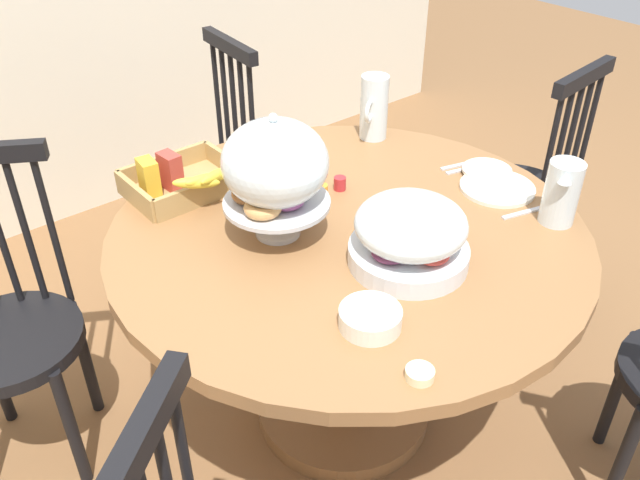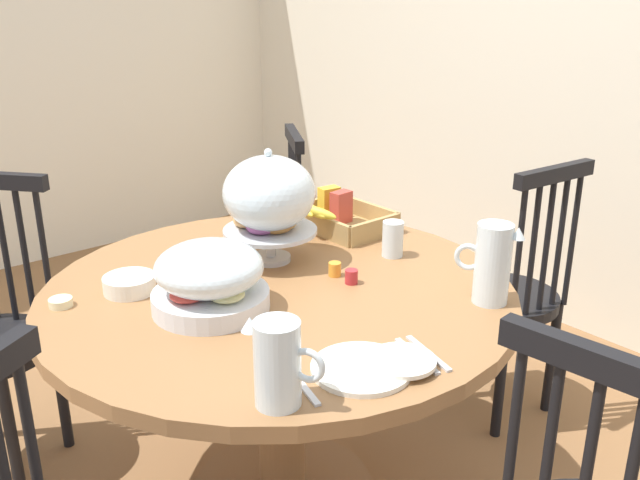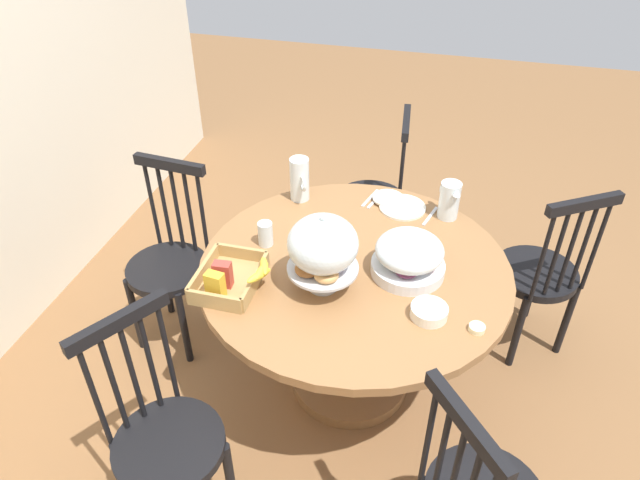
{
  "view_description": "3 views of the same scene",
  "coord_description": "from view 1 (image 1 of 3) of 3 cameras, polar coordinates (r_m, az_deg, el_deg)",
  "views": [
    {
      "loc": [
        -0.88,
        -1.07,
        1.73
      ],
      "look_at": [
        0.04,
        0.04,
        0.74
      ],
      "focal_mm": 37.28,
      "sensor_mm": 36.0,
      "label": 1
    },
    {
      "loc": [
        1.55,
        -1.0,
        1.52
      ],
      "look_at": [
        0.14,
        0.19,
        0.84
      ],
      "focal_mm": 38.84,
      "sensor_mm": 36.0,
      "label": 2
    },
    {
      "loc": [
        -1.72,
        -0.3,
        2.27
      ],
      "look_at": [
        0.14,
        0.19,
        0.84
      ],
      "focal_mm": 32.78,
      "sensor_mm": 36.0,
      "label": 3
    }
  ],
  "objects": [
    {
      "name": "ground_plane",
      "position": [
        2.21,
        -0.17,
        -16.79
      ],
      "size": [
        10.0,
        10.0,
        0.0
      ],
      "primitive_type": "plane",
      "color": "brown"
    },
    {
      "name": "windsor_chair_near_window",
      "position": [
        2.07,
        -24.92,
        -7.36
      ],
      "size": [
        0.46,
        0.46,
        0.97
      ],
      "color": "black",
      "rests_on": "ground_plane"
    },
    {
      "name": "drinking_glass",
      "position": [
        2.07,
        -4.16,
        7.57
      ],
      "size": [
        0.06,
        0.06,
        0.11
      ],
      "primitive_type": "cylinder",
      "color": "silver",
      "rests_on": "dining_table"
    },
    {
      "name": "jam_jar_apricot",
      "position": [
        1.92,
        0.14,
        4.23
      ],
      "size": [
        0.04,
        0.04,
        0.04
      ],
      "primitive_type": "cylinder",
      "color": "orange",
      "rests_on": "dining_table"
    },
    {
      "name": "dinner_fork",
      "position": [
        2.15,
        12.27,
        6.4
      ],
      "size": [
        0.17,
        0.06,
        0.01
      ],
      "primitive_type": "cube",
      "rotation": [
        0.0,
        0.0,
        6.01
      ],
      "color": "silver",
      "rests_on": "dining_table"
    },
    {
      "name": "milk_pitcher",
      "position": [
        1.89,
        19.98,
        3.65
      ],
      "size": [
        0.17,
        0.11,
        0.18
      ],
      "color": "silver",
      "rests_on": "dining_table"
    },
    {
      "name": "butter_dish",
      "position": [
        1.37,
        8.56,
        -11.3
      ],
      "size": [
        0.06,
        0.06,
        0.02
      ],
      "primitive_type": "cylinder",
      "color": "beige",
      "rests_on": "dining_table"
    },
    {
      "name": "cereal_basket",
      "position": [
        1.97,
        -11.87,
        5.02
      ],
      "size": [
        0.32,
        0.3,
        0.12
      ],
      "color": "tan",
      "rests_on": "dining_table"
    },
    {
      "name": "fruit_platter_covered",
      "position": [
        1.63,
        7.73,
        0.48
      ],
      "size": [
        0.3,
        0.3,
        0.18
      ],
      "color": "silver",
      "rests_on": "dining_table"
    },
    {
      "name": "windsor_chair_host_seat",
      "position": [
        2.67,
        -9.55,
        5.39
      ],
      "size": [
        0.4,
        0.4,
        0.97
      ],
      "color": "black",
      "rests_on": "ground_plane"
    },
    {
      "name": "cereal_bowl",
      "position": [
        1.47,
        4.33,
        -6.71
      ],
      "size": [
        0.14,
        0.14,
        0.04
      ],
      "primitive_type": "cylinder",
      "color": "white",
      "rests_on": "dining_table"
    },
    {
      "name": "china_plate_large",
      "position": [
        2.03,
        14.97,
        4.35
      ],
      "size": [
        0.22,
        0.22,
        0.01
      ],
      "primitive_type": "cylinder",
      "color": "white",
      "rests_on": "dining_table"
    },
    {
      "name": "dining_table",
      "position": [
        1.91,
        2.31,
        -3.7
      ],
      "size": [
        1.3,
        1.3,
        0.74
      ],
      "color": "olive",
      "rests_on": "ground_plane"
    },
    {
      "name": "windsor_chair_far_side",
      "position": [
        2.62,
        16.91,
        3.77
      ],
      "size": [
        0.4,
        0.4,
        0.97
      ],
      "color": "black",
      "rests_on": "ground_plane"
    },
    {
      "name": "orange_juice_pitcher",
      "position": [
        2.25,
        4.65,
        11.07
      ],
      "size": [
        0.16,
        0.11,
        0.21
      ],
      "color": "silver",
      "rests_on": "dining_table"
    },
    {
      "name": "pastry_stand_with_dome",
      "position": [
        1.67,
        -3.89,
        6.16
      ],
      "size": [
        0.28,
        0.28,
        0.34
      ],
      "color": "silver",
      "rests_on": "dining_table"
    },
    {
      "name": "jam_jar_strawberry",
      "position": [
        1.96,
        1.72,
        4.88
      ],
      "size": [
        0.04,
        0.04,
        0.04
      ],
      "primitive_type": "cylinder",
      "color": "#B7282D",
      "rests_on": "dining_table"
    },
    {
      "name": "table_knife",
      "position": [
        2.13,
        12.73,
        6.04
      ],
      "size": [
        0.17,
        0.06,
        0.01
      ],
      "primitive_type": "cube",
      "rotation": [
        0.0,
        0.0,
        6.01
      ],
      "color": "silver",
      "rests_on": "dining_table"
    },
    {
      "name": "china_plate_small",
      "position": [
        2.1,
        14.14,
        5.84
      ],
      "size": [
        0.15,
        0.15,
        0.01
      ],
      "primitive_type": "cylinder",
      "color": "white",
      "rests_on": "china_plate_large"
    },
    {
      "name": "soup_spoon",
      "position": [
        1.95,
        17.39,
        2.35
      ],
      "size": [
        0.17,
        0.06,
        0.01
      ],
      "primitive_type": "cube",
      "rotation": [
        0.0,
        0.0,
        6.01
      ],
      "color": "silver",
      "rests_on": "dining_table"
    }
  ]
}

